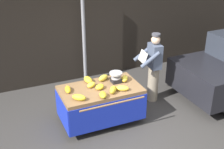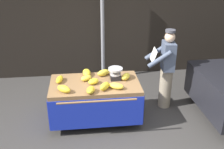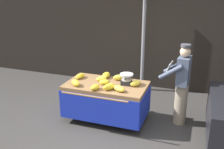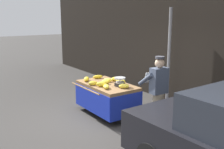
{
  "view_description": "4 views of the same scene",
  "coord_description": "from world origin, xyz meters",
  "px_view_note": "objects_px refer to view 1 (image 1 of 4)",
  "views": [
    {
      "loc": [
        -2.3,
        -4.62,
        3.87
      ],
      "look_at": [
        0.04,
        0.76,
        1.04
      ],
      "focal_mm": 48.85,
      "sensor_mm": 36.0,
      "label": 1
    },
    {
      "loc": [
        -0.48,
        -4.02,
        3.16
      ],
      "look_at": [
        0.05,
        0.63,
        1.0
      ],
      "focal_mm": 43.98,
      "sensor_mm": 36.0,
      "label": 2
    },
    {
      "loc": [
        1.6,
        -4.23,
        2.87
      ],
      "look_at": [
        -0.17,
        0.74,
        1.02
      ],
      "focal_mm": 42.78,
      "sensor_mm": 36.0,
      "label": 3
    },
    {
      "loc": [
        5.42,
        -3.14,
        2.59
      ],
      "look_at": [
        0.01,
        0.62,
        1.14
      ],
      "focal_mm": 43.12,
      "sensor_mm": 36.0,
      "label": 4
    }
  ],
  "objects_px": {
    "banana_cart": "(101,97)",
    "banana_bunch_6": "(79,97)",
    "weighing_scale": "(116,77)",
    "banana_bunch_5": "(68,89)",
    "banana_bunch_8": "(122,88)",
    "banana_bunch_1": "(91,85)",
    "banana_bunch_0": "(100,87)",
    "banana_bunch_2": "(88,80)",
    "banana_bunch_7": "(103,95)",
    "banana_bunch_9": "(125,79)",
    "banana_bunch_3": "(103,78)",
    "banana_bunch_4": "(113,90)",
    "vendor_person": "(153,68)",
    "street_pole": "(84,34)"
  },
  "relations": [
    {
      "from": "banana_cart",
      "to": "banana_bunch_6",
      "type": "xyz_separation_m",
      "value": [
        -0.56,
        -0.3,
        0.29
      ]
    },
    {
      "from": "banana_bunch_1",
      "to": "vendor_person",
      "type": "bearing_deg",
      "value": 8.62
    },
    {
      "from": "banana_bunch_7",
      "to": "banana_bunch_9",
      "type": "bearing_deg",
      "value": 33.8
    },
    {
      "from": "street_pole",
      "to": "banana_cart",
      "type": "xyz_separation_m",
      "value": [
        -0.32,
        -1.94,
        -0.8
      ]
    },
    {
      "from": "weighing_scale",
      "to": "banana_bunch_7",
      "type": "relative_size",
      "value": 1.17
    },
    {
      "from": "banana_bunch_0",
      "to": "banana_bunch_3",
      "type": "relative_size",
      "value": 0.8
    },
    {
      "from": "banana_bunch_2",
      "to": "banana_bunch_6",
      "type": "distance_m",
      "value": 0.79
    },
    {
      "from": "banana_bunch_2",
      "to": "banana_bunch_3",
      "type": "bearing_deg",
      "value": -11.12
    },
    {
      "from": "street_pole",
      "to": "banana_bunch_2",
      "type": "relative_size",
      "value": 9.77
    },
    {
      "from": "banana_bunch_1",
      "to": "banana_bunch_9",
      "type": "bearing_deg",
      "value": -2.42
    },
    {
      "from": "banana_bunch_5",
      "to": "banana_bunch_6",
      "type": "bearing_deg",
      "value": -76.6
    },
    {
      "from": "banana_bunch_0",
      "to": "banana_bunch_5",
      "type": "relative_size",
      "value": 0.75
    },
    {
      "from": "banana_bunch_8",
      "to": "vendor_person",
      "type": "height_order",
      "value": "vendor_person"
    },
    {
      "from": "banana_bunch_3",
      "to": "banana_bunch_5",
      "type": "bearing_deg",
      "value": -168.38
    },
    {
      "from": "banana_bunch_7",
      "to": "vendor_person",
      "type": "bearing_deg",
      "value": 25.28
    },
    {
      "from": "banana_bunch_6",
      "to": "banana_bunch_9",
      "type": "bearing_deg",
      "value": 18.39
    },
    {
      "from": "banana_bunch_6",
      "to": "banana_bunch_7",
      "type": "bearing_deg",
      "value": -9.67
    },
    {
      "from": "banana_bunch_6",
      "to": "banana_bunch_9",
      "type": "height_order",
      "value": "banana_bunch_6"
    },
    {
      "from": "banana_bunch_5",
      "to": "banana_cart",
      "type": "bearing_deg",
      "value": -11.06
    },
    {
      "from": "banana_bunch_8",
      "to": "banana_bunch_3",
      "type": "bearing_deg",
      "value": 107.73
    },
    {
      "from": "banana_bunch_4",
      "to": "banana_bunch_6",
      "type": "relative_size",
      "value": 0.96
    },
    {
      "from": "weighing_scale",
      "to": "banana_bunch_7",
      "type": "distance_m",
      "value": 0.71
    },
    {
      "from": "banana_bunch_8",
      "to": "banana_cart",
      "type": "bearing_deg",
      "value": 143.95
    },
    {
      "from": "banana_bunch_0",
      "to": "banana_bunch_4",
      "type": "distance_m",
      "value": 0.31
    },
    {
      "from": "banana_bunch_2",
      "to": "banana_bunch_8",
      "type": "relative_size",
      "value": 1.04
    },
    {
      "from": "banana_bunch_2",
      "to": "banana_bunch_9",
      "type": "height_order",
      "value": "banana_bunch_9"
    },
    {
      "from": "banana_bunch_2",
      "to": "banana_bunch_4",
      "type": "bearing_deg",
      "value": -64.71
    },
    {
      "from": "banana_cart",
      "to": "vendor_person",
      "type": "distance_m",
      "value": 1.58
    },
    {
      "from": "banana_bunch_1",
      "to": "banana_bunch_6",
      "type": "xyz_separation_m",
      "value": [
        -0.41,
        -0.42,
        0.01
      ]
    },
    {
      "from": "banana_bunch_0",
      "to": "banana_bunch_9",
      "type": "xyz_separation_m",
      "value": [
        0.64,
        0.13,
        0.01
      ]
    },
    {
      "from": "banana_bunch_0",
      "to": "banana_bunch_2",
      "type": "bearing_deg",
      "value": 105.76
    },
    {
      "from": "banana_bunch_9",
      "to": "banana_bunch_3",
      "type": "bearing_deg",
      "value": 153.1
    },
    {
      "from": "banana_bunch_6",
      "to": "weighing_scale",
      "type": "bearing_deg",
      "value": 23.07
    },
    {
      "from": "banana_cart",
      "to": "banana_bunch_4",
      "type": "distance_m",
      "value": 0.44
    },
    {
      "from": "banana_bunch_0",
      "to": "banana_bunch_2",
      "type": "relative_size",
      "value": 0.75
    },
    {
      "from": "banana_bunch_3",
      "to": "banana_bunch_2",
      "type": "bearing_deg",
      "value": 168.88
    },
    {
      "from": "banana_bunch_4",
      "to": "banana_bunch_2",
      "type": "bearing_deg",
      "value": 115.29
    },
    {
      "from": "banana_bunch_2",
      "to": "banana_bunch_9",
      "type": "xyz_separation_m",
      "value": [
        0.75,
        -0.28,
        0.0
      ]
    },
    {
      "from": "banana_bunch_3",
      "to": "banana_bunch_9",
      "type": "height_order",
      "value": "banana_bunch_3"
    },
    {
      "from": "banana_bunch_0",
      "to": "banana_bunch_9",
      "type": "distance_m",
      "value": 0.65
    },
    {
      "from": "weighing_scale",
      "to": "banana_bunch_4",
      "type": "xyz_separation_m",
      "value": [
        -0.24,
        -0.4,
        -0.05
      ]
    },
    {
      "from": "banana_bunch_6",
      "to": "banana_cart",
      "type": "bearing_deg",
      "value": 27.68
    },
    {
      "from": "weighing_scale",
      "to": "banana_bunch_5",
      "type": "relative_size",
      "value": 0.97
    },
    {
      "from": "street_pole",
      "to": "banana_bunch_3",
      "type": "bearing_deg",
      "value": -94.38
    },
    {
      "from": "banana_cart",
      "to": "banana_bunch_2",
      "type": "height_order",
      "value": "banana_bunch_2"
    },
    {
      "from": "banana_bunch_5",
      "to": "banana_bunch_8",
      "type": "xyz_separation_m",
      "value": [
        1.04,
        -0.4,
        0.0
      ]
    },
    {
      "from": "banana_bunch_0",
      "to": "banana_bunch_6",
      "type": "relative_size",
      "value": 0.76
    },
    {
      "from": "weighing_scale",
      "to": "banana_bunch_8",
      "type": "distance_m",
      "value": 0.4
    },
    {
      "from": "banana_cart",
      "to": "banana_bunch_2",
      "type": "distance_m",
      "value": 0.49
    },
    {
      "from": "banana_cart",
      "to": "weighing_scale",
      "type": "distance_m",
      "value": 0.55
    }
  ]
}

